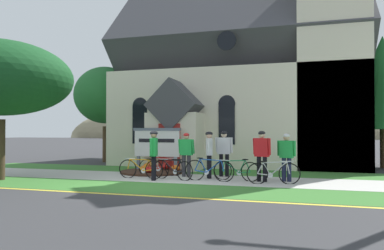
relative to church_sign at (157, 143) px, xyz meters
The scene contains 24 objects.
ground 1.67m from the church_sign, 11.36° to the left, with size 140.00×140.00×0.00m, color #333335.
sidewalk_slab 3.50m from the church_sign, 33.92° to the right, with size 32.00×2.71×0.01m, color #B7B5AD.
grass_verge 5.26m from the church_sign, 57.96° to the right, with size 32.00×2.32×0.01m, color #38722D.
church_lawn 3.07m from the church_sign, 15.35° to the left, with size 24.00×2.44×0.01m, color #38722D.
curb_paint_stripe 6.39m from the church_sign, 64.32° to the right, with size 28.00×0.16×0.01m, color yellow.
church_building 7.90m from the church_sign, 64.04° to the left, with size 13.06×11.40×12.22m.
church_sign is the anchor object (origin of this frame).
flower_bed 1.24m from the church_sign, 87.63° to the right, with size 2.70×2.70×0.34m.
bicycle_white 2.85m from the church_sign, 55.76° to the right, with size 1.71×0.61×0.78m.
bicycle_green 3.75m from the church_sign, 37.85° to the right, with size 1.83×0.19×0.84m.
bicycle_red 1.77m from the church_sign, 62.57° to the right, with size 1.67×0.52×0.81m.
bicycle_silver 2.43m from the church_sign, 83.22° to the right, with size 1.78×0.08×0.77m.
bicycle_blue 5.71m from the church_sign, 24.79° to the right, with size 1.76×0.39×0.79m.
bicycle_yellow 4.33m from the church_sign, 26.27° to the right, with size 1.73×0.37×0.81m.
cyclist_in_red_jersey 5.78m from the church_sign, 16.55° to the right, with size 0.64×0.38×1.68m.
cyclist_in_orange_jersey 2.23m from the church_sign, 37.14° to the right, with size 0.66×0.31×1.70m.
cyclist_in_white_jersey 3.13m from the church_sign, 29.40° to the right, with size 0.36×0.76×1.75m.
cyclist_in_green_jersey 2.86m from the church_sign, 70.35° to the right, with size 0.33×0.75×1.78m.
cyclist_in_blue_jersey 3.27m from the church_sign, 15.21° to the right, with size 0.69×0.30×1.78m.
cyclist_in_yellow_jersey 5.09m from the church_sign, 22.29° to the right, with size 0.64×0.48×1.78m.
roadside_conifer 11.24m from the church_sign, 25.29° to the left, with size 3.86×3.86×6.37m.
yard_deciduous_tree 6.66m from the church_sign, 140.21° to the left, with size 3.53×3.53×5.45m.
verge_sapling 6.55m from the church_sign, 137.99° to the right, with size 5.17×5.17×5.05m.
distant_hill 81.44m from the church_sign, 98.70° to the left, with size 90.64×37.64×22.05m, color #847A5B.
Camera 1 is at (4.92, -11.31, 1.78)m, focal length 34.81 mm.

